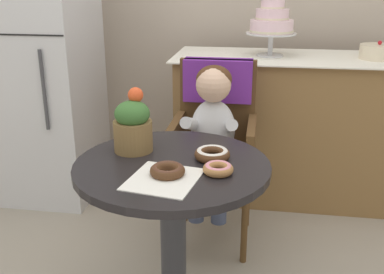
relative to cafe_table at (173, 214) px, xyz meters
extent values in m
cylinder|color=black|center=(0.00, 0.00, 0.20)|extent=(0.72, 0.72, 0.03)
cylinder|color=#333338|center=(0.00, 0.00, -0.16)|extent=(0.10, 0.10, 0.69)
cube|color=brown|center=(0.08, 0.65, -0.04)|extent=(0.42, 0.42, 0.04)
cube|color=brown|center=(0.08, 0.84, 0.22)|extent=(0.40, 0.04, 0.46)
cube|color=brown|center=(-0.11, 0.65, 0.08)|extent=(0.04, 0.38, 0.18)
cube|color=brown|center=(0.27, 0.65, 0.08)|extent=(0.04, 0.38, 0.18)
cube|color=#6B2893|center=(0.08, 0.84, 0.34)|extent=(0.36, 0.11, 0.22)
cylinder|color=brown|center=(-0.10, 0.47, -0.28)|extent=(0.03, 0.03, 0.45)
cylinder|color=brown|center=(0.26, 0.47, -0.28)|extent=(0.03, 0.03, 0.45)
cylinder|color=brown|center=(-0.10, 0.83, -0.28)|extent=(0.03, 0.03, 0.45)
cylinder|color=brown|center=(0.26, 0.83, -0.28)|extent=(0.03, 0.03, 0.45)
ellipsoid|color=silver|center=(0.08, 0.63, 0.14)|extent=(0.22, 0.16, 0.30)
sphere|color=#E0B293|center=(0.08, 0.62, 0.36)|extent=(0.17, 0.17, 0.17)
ellipsoid|color=#4C2D19|center=(0.08, 0.64, 0.38)|extent=(0.17, 0.17, 0.14)
cylinder|color=silver|center=(-0.02, 0.54, 0.19)|extent=(0.08, 0.23, 0.13)
sphere|color=#E0B293|center=(-0.01, 0.47, 0.12)|extent=(0.06, 0.06, 0.06)
cylinder|color=silver|center=(0.17, 0.54, 0.19)|extent=(0.08, 0.23, 0.13)
sphere|color=#E0B293|center=(0.17, 0.47, 0.12)|extent=(0.06, 0.06, 0.06)
cylinder|color=#3F4760|center=(0.02, 0.55, 0.03)|extent=(0.09, 0.22, 0.09)
cylinder|color=#3F4760|center=(0.02, 0.44, -0.14)|extent=(0.08, 0.08, 0.26)
cylinder|color=#3F4760|center=(0.13, 0.55, 0.03)|extent=(0.09, 0.22, 0.09)
cylinder|color=#3F4760|center=(0.13, 0.44, -0.14)|extent=(0.08, 0.08, 0.26)
cube|color=white|center=(0.00, -0.15, 0.21)|extent=(0.26, 0.28, 0.00)
torus|color=#4C2D19|center=(0.14, 0.06, 0.23)|extent=(0.13, 0.13, 0.04)
torus|color=white|center=(0.14, 0.06, 0.24)|extent=(0.12, 0.12, 0.02)
torus|color=#4C2D19|center=(0.01, -0.11, 0.23)|extent=(0.12, 0.12, 0.03)
torus|color=#512D1E|center=(0.01, -0.11, 0.24)|extent=(0.11, 0.11, 0.02)
torus|color=#AD7542|center=(0.18, -0.07, 0.23)|extent=(0.11, 0.11, 0.03)
torus|color=pink|center=(0.18, -0.07, 0.24)|extent=(0.09, 0.09, 0.02)
cylinder|color=brown|center=(-0.17, 0.10, 0.27)|extent=(0.15, 0.15, 0.12)
ellipsoid|color=#38662D|center=(-0.17, 0.10, 0.36)|extent=(0.14, 0.14, 0.10)
sphere|color=#E54C23|center=(-0.14, 0.10, 0.36)|extent=(0.06, 0.06, 0.06)
sphere|color=#E54C23|center=(-0.16, 0.13, 0.43)|extent=(0.06, 0.06, 0.06)
sphere|color=#E54C23|center=(-0.19, 0.11, 0.37)|extent=(0.05, 0.05, 0.05)
sphere|color=#E54C23|center=(-0.20, 0.09, 0.37)|extent=(0.05, 0.05, 0.05)
sphere|color=#E54C23|center=(-0.16, 0.08, 0.38)|extent=(0.06, 0.06, 0.06)
cube|color=olive|center=(0.55, 1.30, -0.06)|extent=(1.50, 0.56, 0.90)
cube|color=white|center=(0.55, 1.30, 0.39)|extent=(1.56, 0.62, 0.01)
cylinder|color=silver|center=(0.35, 1.30, 0.40)|extent=(0.16, 0.16, 0.01)
cylinder|color=silver|center=(0.35, 1.30, 0.46)|extent=(0.03, 0.03, 0.12)
cylinder|color=silver|center=(0.35, 1.30, 0.53)|extent=(0.30, 0.30, 0.01)
cylinder|color=silver|center=(0.35, 1.30, 0.57)|extent=(0.26, 0.25, 0.08)
cylinder|color=beige|center=(0.35, 1.30, 0.54)|extent=(0.26, 0.26, 0.01)
cylinder|color=silver|center=(0.35, 1.30, 0.64)|extent=(0.19, 0.19, 0.06)
cylinder|color=beige|center=(0.35, 1.30, 0.61)|extent=(0.20, 0.20, 0.01)
cylinder|color=silver|center=(0.35, 1.30, 0.69)|extent=(0.14, 0.14, 0.05)
cylinder|color=beige|center=(0.35, 1.30, 0.68)|extent=(0.14, 0.14, 0.01)
cylinder|color=beige|center=(0.97, 1.30, 0.43)|extent=(0.22, 0.22, 0.08)
sphere|color=red|center=(0.97, 1.30, 0.49)|extent=(0.02, 0.02, 0.02)
cube|color=silver|center=(-1.05, 1.10, 0.34)|extent=(0.64, 0.60, 1.70)
cube|color=black|center=(-1.05, 0.80, 0.55)|extent=(0.63, 0.01, 0.01)
cylinder|color=#3F3F44|center=(-0.87, 0.79, 0.26)|extent=(0.02, 0.02, 0.45)
camera|label=1|loc=(0.31, -1.51, 0.86)|focal=42.83mm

